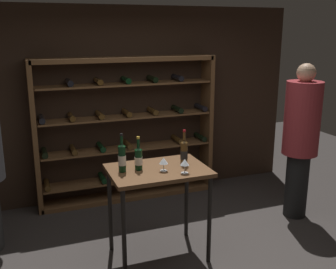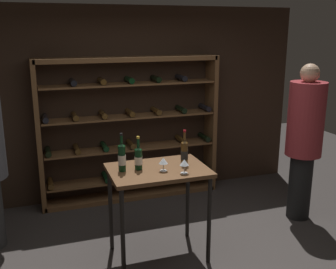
{
  "view_description": "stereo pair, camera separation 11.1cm",
  "coord_description": "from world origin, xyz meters",
  "px_view_note": "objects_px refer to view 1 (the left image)",
  "views": [
    {
      "loc": [
        -1.43,
        -3.23,
        2.31
      ],
      "look_at": [
        -0.1,
        0.29,
        1.32
      ],
      "focal_mm": 42.71,
      "sensor_mm": 36.0,
      "label": 1
    },
    {
      "loc": [
        -1.32,
        -3.27,
        2.31
      ],
      "look_at": [
        -0.1,
        0.29,
        1.32
      ],
      "focal_mm": 42.71,
      "sensor_mm": 36.0,
      "label": 2
    }
  ],
  "objects_px": {
    "wine_glass_stemmed_right": "(184,163)",
    "wine_bottle_amber_reserve": "(138,158)",
    "wine_rack": "(127,130)",
    "wine_glass_stemmed_left": "(164,161)",
    "wine_bottle_gold_foil": "(184,152)",
    "wine_bottle_green_slim": "(122,158)",
    "person_bystander_red_print": "(301,135)",
    "tasting_table": "(158,180)"
  },
  "relations": [
    {
      "from": "person_bystander_red_print",
      "to": "wine_glass_stemmed_left",
      "type": "bearing_deg",
      "value": -148.15
    },
    {
      "from": "wine_bottle_amber_reserve",
      "to": "wine_glass_stemmed_left",
      "type": "bearing_deg",
      "value": -29.84
    },
    {
      "from": "person_bystander_red_print",
      "to": "wine_bottle_gold_foil",
      "type": "xyz_separation_m",
      "value": [
        -1.66,
        -0.26,
        0.04
      ]
    },
    {
      "from": "wine_rack",
      "to": "wine_bottle_green_slim",
      "type": "bearing_deg",
      "value": -106.66
    },
    {
      "from": "wine_rack",
      "to": "wine_glass_stemmed_right",
      "type": "xyz_separation_m",
      "value": [
        0.09,
        -1.79,
        0.1
      ]
    },
    {
      "from": "tasting_table",
      "to": "wine_bottle_amber_reserve",
      "type": "height_order",
      "value": "wine_bottle_amber_reserve"
    },
    {
      "from": "wine_bottle_amber_reserve",
      "to": "wine_bottle_green_slim",
      "type": "bearing_deg",
      "value": 179.16
    },
    {
      "from": "wine_bottle_amber_reserve",
      "to": "wine_glass_stemmed_right",
      "type": "relative_size",
      "value": 2.38
    },
    {
      "from": "wine_bottle_gold_foil",
      "to": "wine_glass_stemmed_left",
      "type": "xyz_separation_m",
      "value": [
        -0.26,
        -0.11,
        -0.03
      ]
    },
    {
      "from": "wine_rack",
      "to": "wine_bottle_gold_foil",
      "type": "distance_m",
      "value": 1.57
    },
    {
      "from": "wine_bottle_gold_foil",
      "to": "wine_rack",
      "type": "bearing_deg",
      "value": 96.74
    },
    {
      "from": "wine_bottle_green_slim",
      "to": "wine_glass_stemmed_left",
      "type": "bearing_deg",
      "value": -18.41
    },
    {
      "from": "wine_glass_stemmed_right",
      "to": "tasting_table",
      "type": "bearing_deg",
      "value": 131.86
    },
    {
      "from": "wine_bottle_gold_foil",
      "to": "tasting_table",
      "type": "bearing_deg",
      "value": -175.65
    },
    {
      "from": "person_bystander_red_print",
      "to": "wine_bottle_green_slim",
      "type": "relative_size",
      "value": 5.04
    },
    {
      "from": "wine_bottle_amber_reserve",
      "to": "wine_bottle_green_slim",
      "type": "relative_size",
      "value": 0.88
    },
    {
      "from": "wine_rack",
      "to": "wine_glass_stemmed_left",
      "type": "distance_m",
      "value": 1.66
    },
    {
      "from": "wine_bottle_green_slim",
      "to": "wine_glass_stemmed_right",
      "type": "bearing_deg",
      "value": -25.15
    },
    {
      "from": "tasting_table",
      "to": "wine_glass_stemmed_left",
      "type": "distance_m",
      "value": 0.24
    },
    {
      "from": "wine_bottle_amber_reserve",
      "to": "wine_bottle_gold_foil",
      "type": "bearing_deg",
      "value": -2.05
    },
    {
      "from": "person_bystander_red_print",
      "to": "wine_rack",
      "type": "bearing_deg",
      "value": 165.93
    },
    {
      "from": "person_bystander_red_print",
      "to": "wine_glass_stemmed_right",
      "type": "distance_m",
      "value": 1.82
    },
    {
      "from": "wine_rack",
      "to": "wine_glass_stemmed_left",
      "type": "bearing_deg",
      "value": -92.68
    },
    {
      "from": "person_bystander_red_print",
      "to": "wine_glass_stemmed_left",
      "type": "distance_m",
      "value": 1.95
    },
    {
      "from": "person_bystander_red_print",
      "to": "wine_bottle_gold_foil",
      "type": "relative_size",
      "value": 5.26
    },
    {
      "from": "wine_rack",
      "to": "wine_bottle_green_slim",
      "type": "relative_size",
      "value": 6.43
    },
    {
      "from": "tasting_table",
      "to": "wine_bottle_green_slim",
      "type": "height_order",
      "value": "wine_bottle_green_slim"
    },
    {
      "from": "wine_bottle_amber_reserve",
      "to": "wine_bottle_green_slim",
      "type": "height_order",
      "value": "wine_bottle_green_slim"
    },
    {
      "from": "tasting_table",
      "to": "wine_bottle_green_slim",
      "type": "distance_m",
      "value": 0.44
    },
    {
      "from": "wine_rack",
      "to": "wine_glass_stemmed_right",
      "type": "bearing_deg",
      "value": -87.22
    },
    {
      "from": "wine_glass_stemmed_right",
      "to": "wine_glass_stemmed_left",
      "type": "bearing_deg",
      "value": 141.84
    },
    {
      "from": "person_bystander_red_print",
      "to": "wine_bottle_green_slim",
      "type": "bearing_deg",
      "value": -153.02
    },
    {
      "from": "tasting_table",
      "to": "wine_bottle_gold_foil",
      "type": "height_order",
      "value": "wine_bottle_gold_foil"
    },
    {
      "from": "wine_bottle_amber_reserve",
      "to": "tasting_table",
      "type": "bearing_deg",
      "value": -11.67
    },
    {
      "from": "person_bystander_red_print",
      "to": "wine_glass_stemmed_left",
      "type": "xyz_separation_m",
      "value": [
        -1.92,
        -0.37,
        0.0
      ]
    },
    {
      "from": "wine_glass_stemmed_right",
      "to": "wine_bottle_amber_reserve",
      "type": "bearing_deg",
      "value": 146.37
    },
    {
      "from": "person_bystander_red_print",
      "to": "tasting_table",
      "type": "bearing_deg",
      "value": -150.75
    },
    {
      "from": "tasting_table",
      "to": "person_bystander_red_print",
      "type": "bearing_deg",
      "value": 8.22
    },
    {
      "from": "wine_bottle_gold_foil",
      "to": "wine_glass_stemmed_left",
      "type": "height_order",
      "value": "wine_bottle_gold_foil"
    },
    {
      "from": "wine_rack",
      "to": "wine_glass_stemmed_right",
      "type": "distance_m",
      "value": 1.79
    },
    {
      "from": "wine_bottle_amber_reserve",
      "to": "wine_glass_stemmed_left",
      "type": "distance_m",
      "value": 0.25
    },
    {
      "from": "wine_bottle_green_slim",
      "to": "person_bystander_red_print",
      "type": "bearing_deg",
      "value": 5.95
    }
  ]
}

